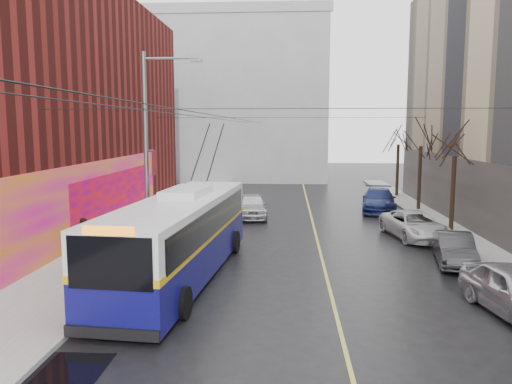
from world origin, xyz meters
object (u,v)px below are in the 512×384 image
at_px(streetlight_pole, 150,148).
at_px(pedestrian_c, 151,227).
at_px(pedestrian_b, 85,235).
at_px(trolleybus, 180,236).
at_px(parked_car_c, 415,225).
at_px(parked_car_d, 379,200).
at_px(following_car, 252,206).
at_px(pedestrian_a, 78,247).
at_px(tree_far, 399,135).
at_px(tree_near, 455,142).
at_px(parked_car_b, 455,249).
at_px(tree_mid, 421,135).

height_order(streetlight_pole, pedestrian_c, streetlight_pole).
bearing_deg(pedestrian_b, streetlight_pole, -78.64).
bearing_deg(trolleybus, pedestrian_b, 153.50).
relative_size(parked_car_c, pedestrian_c, 2.86).
bearing_deg(parked_car_d, following_car, -152.54).
bearing_deg(following_car, pedestrian_a, -121.14).
bearing_deg(tree_far, following_car, -137.87).
bearing_deg(tree_near, pedestrian_a, -152.63).
distance_m(trolleybus, pedestrian_a, 4.24).
bearing_deg(parked_car_d, pedestrian_c, -129.24).
bearing_deg(parked_car_c, tree_near, 25.74).
height_order(following_car, pedestrian_a, pedestrian_a).
xyz_separation_m(parked_car_b, parked_car_d, (-0.78, 13.38, 0.13)).
bearing_deg(tree_near, parked_car_d, 112.73).
bearing_deg(tree_far, tree_mid, -90.00).
relative_size(parked_car_c, following_car, 1.10).
height_order(tree_mid, trolleybus, tree_mid).
bearing_deg(parked_car_d, tree_far, 78.15).
bearing_deg(parked_car_b, trolleybus, -157.10).
relative_size(parked_car_b, pedestrian_c, 2.30).
xyz_separation_m(trolleybus, pedestrian_b, (-5.06, 3.08, -0.72)).
relative_size(tree_far, following_car, 1.45).
relative_size(tree_far, trolleybus, 0.52).
distance_m(tree_far, parked_car_b, 21.31).
bearing_deg(pedestrian_a, parked_car_c, -54.44).
bearing_deg(following_car, tree_mid, 9.96).
height_order(parked_car_c, parked_car_d, parked_car_d).
height_order(streetlight_pole, tree_mid, streetlight_pole).
relative_size(parked_car_b, parked_car_c, 0.80).
bearing_deg(tree_mid, tree_near, -90.00).
distance_m(streetlight_pole, tree_mid, 19.96).
height_order(trolleybus, parked_car_c, trolleybus).
bearing_deg(parked_car_b, parked_car_c, 104.65).
relative_size(tree_mid, parked_car_b, 1.66).
distance_m(parked_car_b, pedestrian_a, 15.45).
relative_size(parked_car_d, pedestrian_c, 3.11).
bearing_deg(parked_car_d, pedestrian_b, -131.30).
xyz_separation_m(tree_mid, trolleybus, (-13.11, -16.29, -3.60)).
relative_size(trolleybus, parked_car_c, 2.53).
bearing_deg(tree_near, pedestrian_b, -161.12).
xyz_separation_m(trolleybus, following_car, (1.78, 13.05, -0.88)).
xyz_separation_m(tree_far, parked_car_b, (-2.00, -20.74, -4.48)).
xyz_separation_m(tree_far, trolleybus, (-13.11, -23.29, -3.49)).
xyz_separation_m(streetlight_pole, parked_car_c, (12.73, 4.27, -4.15)).
xyz_separation_m(streetlight_pole, parked_car_b, (13.14, -0.74, -4.18)).
bearing_deg(tree_far, parked_car_b, -95.51).
xyz_separation_m(parked_car_b, pedestrian_b, (-16.17, 0.53, 0.27)).
bearing_deg(pedestrian_a, trolleybus, -85.09).
xyz_separation_m(tree_mid, pedestrian_b, (-18.17, -13.21, -4.32)).
height_order(streetlight_pole, parked_car_c, streetlight_pole).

